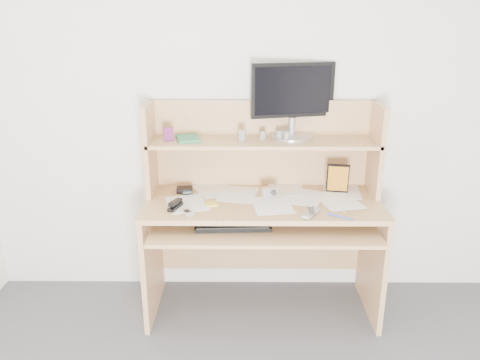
{
  "coord_description": "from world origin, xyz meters",
  "views": [
    {
      "loc": [
        -0.12,
        -1.11,
        1.77
      ],
      "look_at": [
        -0.14,
        1.43,
        0.9
      ],
      "focal_mm": 35.0,
      "sensor_mm": 36.0,
      "label": 1
    }
  ],
  "objects_px": {
    "tv_remote": "(311,213)",
    "game_case": "(338,178)",
    "desk": "(262,204)",
    "keyboard": "(233,225)",
    "monitor": "(293,98)"
  },
  "relations": [
    {
      "from": "tv_remote",
      "to": "game_case",
      "type": "relative_size",
      "value": 0.84
    },
    {
      "from": "tv_remote",
      "to": "game_case",
      "type": "height_order",
      "value": "game_case"
    },
    {
      "from": "tv_remote",
      "to": "game_case",
      "type": "bearing_deg",
      "value": 89.36
    },
    {
      "from": "desk",
      "to": "tv_remote",
      "type": "xyz_separation_m",
      "value": [
        0.26,
        -0.3,
        0.07
      ]
    },
    {
      "from": "tv_remote",
      "to": "monitor",
      "type": "relative_size",
      "value": 0.31
    },
    {
      "from": "keyboard",
      "to": "monitor",
      "type": "distance_m",
      "value": 0.85
    },
    {
      "from": "monitor",
      "to": "desk",
      "type": "bearing_deg",
      "value": -152.8
    },
    {
      "from": "desk",
      "to": "tv_remote",
      "type": "relative_size",
      "value": 8.78
    },
    {
      "from": "desk",
      "to": "keyboard",
      "type": "relative_size",
      "value": 3.19
    },
    {
      "from": "desk",
      "to": "monitor",
      "type": "height_order",
      "value": "monitor"
    },
    {
      "from": "keyboard",
      "to": "tv_remote",
      "type": "relative_size",
      "value": 2.75
    },
    {
      "from": "desk",
      "to": "keyboard",
      "type": "bearing_deg",
      "value": -125.7
    },
    {
      "from": "keyboard",
      "to": "game_case",
      "type": "xyz_separation_m",
      "value": [
        0.64,
        0.28,
        0.19
      ]
    },
    {
      "from": "desk",
      "to": "monitor",
      "type": "bearing_deg",
      "value": 41.0
    },
    {
      "from": "keyboard",
      "to": "game_case",
      "type": "bearing_deg",
      "value": 21.1
    }
  ]
}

